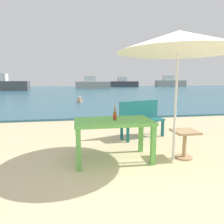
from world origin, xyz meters
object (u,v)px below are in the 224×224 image
bench_teal_center (141,117)px  boat_cargo_ship (170,83)px  beer_bottle_amber (115,115)px  patio_umbrella (179,42)px  boat_barge (92,84)px  boat_fishing_trawler (3,85)px  picnic_table_green (113,126)px  side_table_wood (185,140)px  swimmer_person (80,100)px  boat_ferry (124,83)px

bench_teal_center → boat_cargo_ship: 45.63m
beer_bottle_amber → patio_umbrella: bearing=-10.3°
bench_teal_center → patio_umbrella: bearing=-86.5°
boat_barge → boat_fishing_trawler: (-12.87, -5.18, 0.07)m
bench_teal_center → boat_cargo_ship: size_ratio=0.17×
patio_umbrella → beer_bottle_amber: bearing=169.7°
picnic_table_green → side_table_wood: (1.35, -0.15, -0.30)m
side_table_wood → boat_fishing_trawler: 29.67m
swimmer_person → boat_barge: (2.58, 22.66, 0.63)m
bench_teal_center → side_table_wood: bearing=-76.6°
beer_bottle_amber → boat_barge: bearing=86.3°
picnic_table_green → swimmer_person: size_ratio=3.41×
picnic_table_green → boat_ferry: size_ratio=0.23×
patio_umbrella → boat_cargo_ship: (20.55, 42.29, -1.09)m
beer_bottle_amber → patio_umbrella: size_ratio=0.12×
boat_ferry → boat_fishing_trawler: bearing=-145.4°
bench_teal_center → boat_cargo_ship: bearing=63.1°
patio_umbrella → boat_barge: size_ratio=0.38×
patio_umbrella → boat_fishing_trawler: bearing=113.6°
picnic_table_green → beer_bottle_amber: (0.02, -0.03, 0.20)m
picnic_table_green → bench_teal_center: bearing=54.3°
bench_teal_center → boat_cargo_ship: boat_cargo_ship is taller
bench_teal_center → beer_bottle_amber: bearing=-124.6°
bench_teal_center → boat_barge: boat_barge is taller
side_table_wood → boat_cargo_ship: (20.28, 42.21, 0.67)m
side_table_wood → patio_umbrella: bearing=-163.6°
boat_cargo_ship → boat_fishing_trawler: bearing=-155.0°
picnic_table_green → bench_teal_center: bench_teal_center is taller
picnic_table_green → boat_ferry: (10.02, 41.26, 0.24)m
beer_bottle_amber → side_table_wood: bearing=-5.0°
picnic_table_green → patio_umbrella: patio_umbrella is taller
boat_cargo_ship → boat_barge: (-19.53, -9.95, -0.16)m
side_table_wood → swimmer_person: (-1.83, 9.60, -0.11)m
patio_umbrella → side_table_wood: patio_umbrella is taller
side_table_wood → bench_teal_center: bench_teal_center is taller
bench_teal_center → boat_barge: bearing=87.9°
patio_umbrella → boat_ferry: boat_ferry is taller
boat_cargo_ship → boat_fishing_trawler: (-32.40, -15.13, -0.09)m
swimmer_person → boat_cargo_ship: size_ratio=0.06×
side_table_wood → boat_fishing_trawler: boat_fishing_trawler is taller
swimmer_person → boat_ferry: 33.51m
beer_bottle_amber → boat_cargo_ship: 47.31m
swimmer_person → boat_fishing_trawler: (-10.29, 17.48, 0.70)m
beer_bottle_amber → boat_cargo_ship: boat_cargo_ship is taller
patio_umbrella → boat_cargo_ship: bearing=64.1°
boat_ferry → boat_cargo_ship: (11.61, 0.80, 0.14)m
boat_fishing_trawler → boat_ferry: bearing=34.6°
beer_bottle_amber → boat_barge: size_ratio=0.04×
beer_bottle_amber → swimmer_person: size_ratio=0.65×
picnic_table_green → patio_umbrella: (1.08, -0.23, 1.47)m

